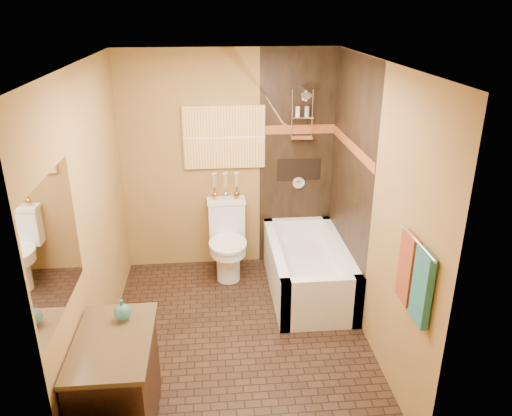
{
  "coord_description": "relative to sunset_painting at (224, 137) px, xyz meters",
  "views": [
    {
      "loc": [
        -0.19,
        -3.9,
        2.91
      ],
      "look_at": [
        0.21,
        0.4,
        1.14
      ],
      "focal_mm": 35.0,
      "sensor_mm": 36.0,
      "label": 1
    }
  ],
  "objects": [
    {
      "name": "wall_back",
      "position": [
        0.04,
        0.02,
        -0.3
      ],
      "size": [
        2.4,
        0.02,
        2.5
      ],
      "primitive_type": "cube",
      "color": "#A4743F",
      "rests_on": "floor"
    },
    {
      "name": "vanity",
      "position": [
        -0.88,
        -2.48,
        -1.16
      ],
      "size": [
        0.54,
        0.88,
        0.78
      ],
      "rotation": [
        0.0,
        0.0,
        -0.0
      ],
      "color": "black",
      "rests_on": "floor"
    },
    {
      "name": "curtain_rod",
      "position": [
        0.44,
        -0.73,
        0.47
      ],
      "size": [
        0.03,
        1.55,
        0.03
      ],
      "primitive_type": "cylinder",
      "rotation": [
        1.57,
        0.0,
        0.0
      ],
      "color": "silver",
      "rests_on": "wall_back"
    },
    {
      "name": "wall_right",
      "position": [
        1.24,
        -1.48,
        -0.3
      ],
      "size": [
        0.02,
        3.0,
        2.5
      ],
      "primitive_type": "cube",
      "color": "#A4743F",
      "rests_on": "floor"
    },
    {
      "name": "wall_left",
      "position": [
        -1.16,
        -1.48,
        -0.3
      ],
      "size": [
        0.02,
        3.0,
        2.5
      ],
      "primitive_type": "cube",
      "color": "#A4743F",
      "rests_on": "floor"
    },
    {
      "name": "alcove_niche",
      "position": [
        0.84,
        0.01,
        -0.4
      ],
      "size": [
        0.5,
        0.01,
        0.25
      ],
      "primitive_type": "cube",
      "color": "black",
      "rests_on": "alcove_tile_back"
    },
    {
      "name": "shower_fixtures",
      "position": [
        0.84,
        -0.1,
        0.12
      ],
      "size": [
        0.24,
        0.33,
        1.16
      ],
      "color": "silver",
      "rests_on": "floor"
    },
    {
      "name": "alcove_tile_back",
      "position": [
        0.82,
        0.01,
        -0.3
      ],
      "size": [
        0.85,
        0.01,
        2.5
      ],
      "primitive_type": "cube",
      "color": "black",
      "rests_on": "wall_back"
    },
    {
      "name": "vanity_mirror",
      "position": [
        -1.14,
        -2.48,
        -0.05
      ],
      "size": [
        0.01,
        1.0,
        0.9
      ],
      "primitive_type": "cube",
      "color": "white",
      "rests_on": "wall_left"
    },
    {
      "name": "bud_vases",
      "position": [
        -0.0,
        -0.09,
        -0.53
      ],
      "size": [
        0.31,
        0.07,
        0.31
      ],
      "color": "#B78239",
      "rests_on": "toilet"
    },
    {
      "name": "sunset_painting",
      "position": [
        0.0,
        0.0,
        0.0
      ],
      "size": [
        0.9,
        0.04,
        0.7
      ],
      "primitive_type": "cube",
      "color": "gold",
      "rests_on": "wall_back"
    },
    {
      "name": "towel_bar",
      "position": [
        1.19,
        -2.53,
        -0.1
      ],
      "size": [
        0.02,
        0.55,
        0.02
      ],
      "primitive_type": "cylinder",
      "rotation": [
        1.57,
        0.0,
        0.0
      ],
      "color": "silver",
      "rests_on": "wall_right"
    },
    {
      "name": "teal_bottle",
      "position": [
        -0.83,
        -2.24,
        -0.69
      ],
      "size": [
        0.15,
        0.15,
        0.2
      ],
      "primitive_type": null,
      "rotation": [
        0.0,
        0.0,
        0.16
      ],
      "color": "#2A7E6E",
      "rests_on": "vanity"
    },
    {
      "name": "ceiling",
      "position": [
        0.04,
        -1.48,
        0.95
      ],
      "size": [
        3.0,
        3.0,
        0.0
      ],
      "primitive_type": "plane",
      "color": "silver",
      "rests_on": "wall_back"
    },
    {
      "name": "mosaic_band_right",
      "position": [
        1.22,
        -0.73,
        0.07
      ],
      "size": [
        0.01,
        1.5,
        0.1
      ],
      "primitive_type": "cube",
      "color": "maroon",
      "rests_on": "alcove_tile_right"
    },
    {
      "name": "mosaic_band_back",
      "position": [
        0.82,
        0.0,
        0.07
      ],
      "size": [
        0.85,
        0.01,
        0.1
      ],
      "primitive_type": "cube",
      "color": "maroon",
      "rests_on": "alcove_tile_back"
    },
    {
      "name": "alcove_tile_right",
      "position": [
        1.23,
        -0.73,
        -0.3
      ],
      "size": [
        0.01,
        1.5,
        2.5
      ],
      "primitive_type": "cube",
      "color": "black",
      "rests_on": "wall_right"
    },
    {
      "name": "wall_front",
      "position": [
        0.04,
        -2.98,
        -0.3
      ],
      "size": [
        2.4,
        0.02,
        2.5
      ],
      "primitive_type": "cube",
      "color": "#A4743F",
      "rests_on": "floor"
    },
    {
      "name": "toilet",
      "position": [
        -0.0,
        -0.28,
        -1.12
      ],
      "size": [
        0.44,
        0.65,
        0.85
      ],
      "rotation": [
        0.0,
        0.0,
        0.05
      ],
      "color": "white",
      "rests_on": "floor"
    },
    {
      "name": "bathtub",
      "position": [
        0.84,
        -0.73,
        -1.33
      ],
      "size": [
        0.8,
        1.5,
        0.55
      ],
      "color": "white",
      "rests_on": "floor"
    },
    {
      "name": "towel_rust",
      "position": [
        1.2,
        -2.4,
        -0.37
      ],
      "size": [
        0.05,
        0.22,
        0.52
      ],
      "primitive_type": "cube",
      "color": "maroon",
      "rests_on": "towel_bar"
    },
    {
      "name": "towel_teal",
      "position": [
        1.2,
        -2.66,
        -0.37
      ],
      "size": [
        0.05,
        0.22,
        0.52
      ],
      "primitive_type": "cube",
      "color": "#1E645E",
      "rests_on": "towel_bar"
    },
    {
      "name": "floor",
      "position": [
        0.04,
        -1.48,
        -1.55
      ],
      "size": [
        3.0,
        3.0,
        0.0
      ],
      "primitive_type": "plane",
      "color": "black",
      "rests_on": "ground"
    }
  ]
}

